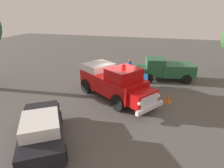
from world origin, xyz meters
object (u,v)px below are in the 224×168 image
at_px(classic_hot_rod, 42,128).
at_px(traffic_cone, 168,98).
at_px(spectator_standing, 129,68).
at_px(lawn_chair_by_car, 144,79).
at_px(vintage_fire_truck, 114,82).
at_px(parked_pickup, 165,69).

distance_m(classic_hot_rod, traffic_cone, 8.08).
bearing_deg(spectator_standing, lawn_chair_by_car, -136.41).
height_order(classic_hot_rod, lawn_chair_by_car, classic_hot_rod).
relative_size(vintage_fire_truck, spectator_standing, 3.66).
bearing_deg(classic_hot_rod, spectator_standing, -12.90).
xyz_separation_m(lawn_chair_by_car, spectator_standing, (1.57, 1.49, 0.37)).
xyz_separation_m(classic_hot_rod, traffic_cone, (5.81, -5.60, -0.44)).
bearing_deg(traffic_cone, vintage_fire_truck, 94.34).
bearing_deg(lawn_chair_by_car, vintage_fire_truck, 146.49).
height_order(lawn_chair_by_car, traffic_cone, lawn_chair_by_car).
distance_m(parked_pickup, traffic_cone, 4.46).
height_order(classic_hot_rod, traffic_cone, classic_hot_rod).
bearing_deg(lawn_chair_by_car, classic_hot_rod, 155.55).
height_order(vintage_fire_truck, lawn_chair_by_car, vintage_fire_truck).
height_order(classic_hot_rod, spectator_standing, spectator_standing).
bearing_deg(traffic_cone, spectator_standing, 40.31).
bearing_deg(parked_pickup, lawn_chair_by_car, 142.50).
relative_size(parked_pickup, traffic_cone, 7.96).
bearing_deg(traffic_cone, parked_pickup, 4.28).
bearing_deg(classic_hot_rod, vintage_fire_truck, -19.54).
bearing_deg(lawn_chair_by_car, parked_pickup, -37.50).
height_order(parked_pickup, spectator_standing, parked_pickup).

